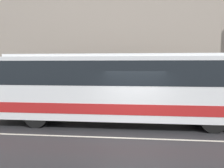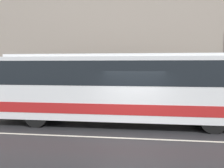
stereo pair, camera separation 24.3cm
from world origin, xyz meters
TOP-DOWN VIEW (x-y plane):
  - ground_plane at (0.00, 0.00)m, footprint 60.00×60.00m
  - sidewalk at (0.00, 5.36)m, footprint 60.00×2.71m
  - building_facade at (0.00, 6.86)m, footprint 60.00×0.35m
  - lane_stripe at (0.00, 0.00)m, footprint 54.00×0.14m
  - transit_bus at (-0.97, 2.25)m, footprint 11.52×2.49m

SIDE VIEW (x-z plane):
  - ground_plane at x=0.00m, z-range 0.00..0.00m
  - lane_stripe at x=0.00m, z-range 0.00..0.01m
  - sidewalk at x=0.00m, z-range 0.00..0.18m
  - transit_bus at x=-0.97m, z-range 0.20..3.44m
  - building_facade at x=0.00m, z-range -0.21..13.32m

